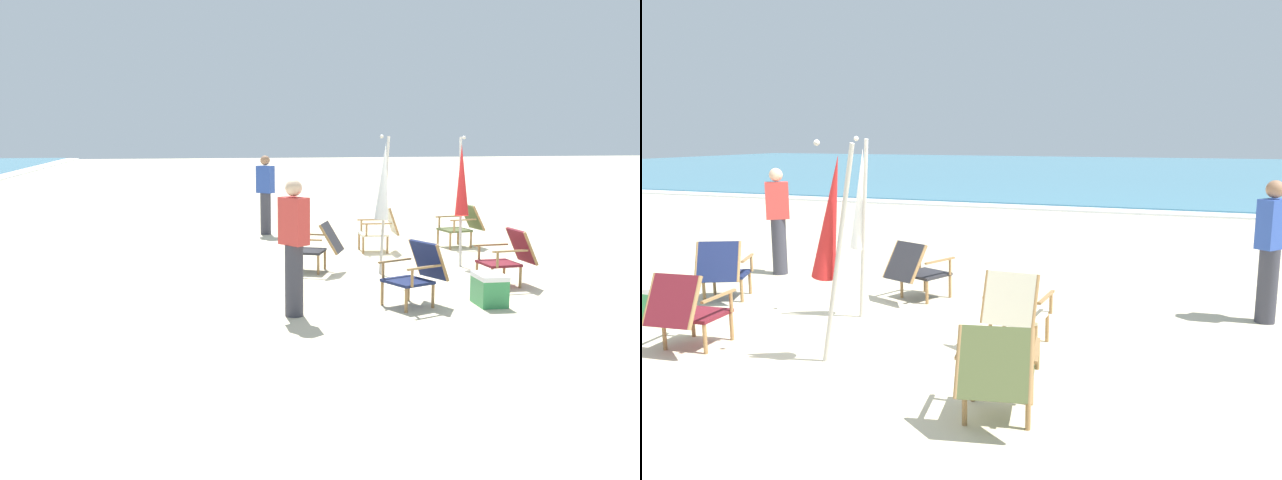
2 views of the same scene
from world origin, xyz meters
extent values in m
plane|color=beige|center=(0.00, 0.00, 0.00)|extent=(80.00, 80.00, 0.00)
cube|color=teal|center=(0.00, 32.44, 0.05)|extent=(80.00, 40.00, 0.10)
cube|color=white|center=(0.00, 12.14, 0.03)|extent=(80.00, 1.10, 0.06)
cube|color=#28282D|center=(0.30, 1.78, 0.32)|extent=(0.66, 0.64, 0.04)
cube|color=#28282D|center=(0.17, 1.43, 0.54)|extent=(0.57, 0.46, 0.46)
cylinder|color=olive|center=(0.17, 2.06, 0.16)|extent=(0.04, 0.04, 0.32)
cylinder|color=olive|center=(0.60, 1.89, 0.16)|extent=(0.04, 0.04, 0.32)
cylinder|color=olive|center=(0.01, 1.66, 0.16)|extent=(0.04, 0.04, 0.32)
cylinder|color=olive|center=(0.44, 1.49, 0.16)|extent=(0.04, 0.04, 0.32)
cube|color=olive|center=(0.04, 1.86, 0.54)|extent=(0.23, 0.50, 0.02)
cylinder|color=olive|center=(0.11, 2.03, 0.43)|extent=(0.04, 0.04, 0.22)
cube|color=olive|center=(0.56, 1.66, 0.54)|extent=(0.23, 0.50, 0.02)
cylinder|color=olive|center=(0.63, 1.83, 0.43)|extent=(0.04, 0.04, 0.22)
cylinder|color=olive|center=(-0.07, 1.52, 0.54)|extent=(0.15, 0.30, 0.47)
cylinder|color=olive|center=(0.41, 1.33, 0.54)|extent=(0.15, 0.30, 0.47)
cube|color=#515B33|center=(2.22, -1.23, 0.32)|extent=(0.60, 0.57, 0.04)
cube|color=#515B33|center=(2.29, -1.59, 0.55)|extent=(0.54, 0.37, 0.48)
cylinder|color=olive|center=(1.95, -1.06, 0.16)|extent=(0.04, 0.04, 0.32)
cylinder|color=olive|center=(2.41, -0.97, 0.16)|extent=(0.04, 0.04, 0.32)
cylinder|color=olive|center=(2.04, -1.49, 0.16)|extent=(0.04, 0.04, 0.32)
cylinder|color=olive|center=(2.50, -1.40, 0.16)|extent=(0.04, 0.04, 0.32)
cube|color=olive|center=(1.95, -1.30, 0.54)|extent=(0.14, 0.53, 0.02)
cylinder|color=olive|center=(1.92, -1.12, 0.43)|extent=(0.04, 0.04, 0.22)
cube|color=olive|center=(2.50, -1.20, 0.54)|extent=(0.14, 0.53, 0.02)
cylinder|color=olive|center=(2.47, -1.01, 0.43)|extent=(0.04, 0.04, 0.22)
cylinder|color=olive|center=(2.04, -1.63, 0.55)|extent=(0.09, 0.28, 0.48)
cylinder|color=olive|center=(2.54, -1.54, 0.55)|extent=(0.09, 0.28, 0.48)
cube|color=#19234C|center=(-2.13, 0.85, 0.32)|extent=(0.67, 0.66, 0.04)
cube|color=#19234C|center=(-1.98, 0.54, 0.56)|extent=(0.55, 0.42, 0.49)
cylinder|color=olive|center=(-2.43, 0.94, 0.16)|extent=(0.04, 0.04, 0.32)
cylinder|color=olive|center=(-2.01, 1.14, 0.16)|extent=(0.04, 0.04, 0.32)
cylinder|color=olive|center=(-2.25, 0.55, 0.16)|extent=(0.04, 0.04, 0.32)
cylinder|color=olive|center=(-1.83, 0.75, 0.16)|extent=(0.04, 0.04, 0.32)
cube|color=olive|center=(-2.37, 0.71, 0.54)|extent=(0.26, 0.49, 0.02)
cylinder|color=olive|center=(-2.45, 0.88, 0.43)|extent=(0.04, 0.04, 0.22)
cube|color=olive|center=(-1.87, 0.95, 0.54)|extent=(0.26, 0.49, 0.02)
cylinder|color=olive|center=(-1.95, 1.12, 0.43)|extent=(0.04, 0.04, 0.22)
cylinder|color=olive|center=(-2.21, 0.43, 0.56)|extent=(0.14, 0.23, 0.49)
cylinder|color=olive|center=(-1.75, 0.65, 0.56)|extent=(0.14, 0.23, 0.49)
cube|color=beige|center=(1.95, 0.38, 0.32)|extent=(0.54, 0.50, 0.04)
cube|color=beige|center=(1.94, 0.05, 0.57)|extent=(0.50, 0.23, 0.50)
cylinder|color=olive|center=(1.73, 0.60, 0.16)|extent=(0.04, 0.04, 0.32)
cylinder|color=olive|center=(2.19, 0.58, 0.16)|extent=(0.04, 0.04, 0.32)
cylinder|color=olive|center=(1.71, 0.17, 0.16)|extent=(0.04, 0.04, 0.32)
cylinder|color=olive|center=(2.18, 0.15, 0.16)|extent=(0.04, 0.04, 0.32)
cube|color=olive|center=(1.67, 0.37, 0.54)|extent=(0.06, 0.53, 0.02)
cylinder|color=olive|center=(1.68, 0.56, 0.43)|extent=(0.04, 0.04, 0.22)
cube|color=olive|center=(2.23, 0.35, 0.54)|extent=(0.06, 0.53, 0.02)
cylinder|color=olive|center=(2.24, 0.53, 0.43)|extent=(0.04, 0.04, 0.22)
cylinder|color=olive|center=(1.68, 0.06, 0.57)|extent=(0.05, 0.21, 0.50)
cylinder|color=olive|center=(2.19, 0.04, 0.57)|extent=(0.05, 0.21, 0.50)
cube|color=maroon|center=(-1.13, -0.75, 0.32)|extent=(0.57, 0.53, 0.04)
cube|color=maroon|center=(-1.09, -1.10, 0.56)|extent=(0.52, 0.30, 0.49)
cylinder|color=olive|center=(-1.38, -0.56, 0.16)|extent=(0.04, 0.04, 0.32)
cylinder|color=olive|center=(-0.91, -0.51, 0.16)|extent=(0.04, 0.04, 0.32)
cylinder|color=olive|center=(-1.34, -0.99, 0.16)|extent=(0.04, 0.04, 0.32)
cylinder|color=olive|center=(-0.87, -0.94, 0.16)|extent=(0.04, 0.04, 0.32)
cube|color=olive|center=(-1.40, -0.80, 0.54)|extent=(0.09, 0.53, 0.02)
cylinder|color=olive|center=(-1.42, -0.61, 0.43)|extent=(0.04, 0.04, 0.22)
cube|color=olive|center=(-0.84, -0.74, 0.54)|extent=(0.09, 0.53, 0.02)
cylinder|color=olive|center=(-0.86, -0.55, 0.43)|extent=(0.04, 0.04, 0.22)
cylinder|color=olive|center=(-1.34, -1.12, 0.56)|extent=(0.07, 0.26, 0.49)
cylinder|color=olive|center=(-0.84, -1.07, 0.56)|extent=(0.07, 0.26, 0.49)
cylinder|color=#B7B2A8|center=(0.04, 0.64, 1.04)|extent=(0.28, 0.22, 2.09)
cone|color=white|center=(0.00, 0.66, 1.41)|extent=(0.43, 0.39, 1.17)
sphere|color=#B7B2A8|center=(-0.07, 0.72, 2.08)|extent=(0.06, 0.06, 0.06)
cylinder|color=#B7B2A8|center=(0.54, -0.74, 1.03)|extent=(0.47, 0.14, 2.06)
cone|color=red|center=(0.47, -0.73, 1.39)|extent=(0.49, 0.31, 1.18)
sphere|color=#B7B2A8|center=(0.33, -0.70, 2.06)|extent=(0.06, 0.06, 0.06)
cylinder|color=#383842|center=(-2.37, 2.30, 0.43)|extent=(0.22, 0.22, 0.86)
cube|color=#D13D38|center=(-2.37, 2.30, 1.14)|extent=(0.39, 0.37, 0.56)
sphere|color=beige|center=(-2.37, 2.30, 1.53)|extent=(0.20, 0.20, 0.20)
cylinder|color=#383842|center=(4.39, 2.12, 0.43)|extent=(0.22, 0.22, 0.86)
cube|color=#2D4CA5|center=(4.39, 2.12, 1.14)|extent=(0.37, 0.39, 0.56)
sphere|color=#9E7051|center=(4.39, 2.12, 1.53)|extent=(0.20, 0.20, 0.20)
cube|color=#338C4C|center=(-2.20, -0.20, 0.17)|extent=(0.48, 0.34, 0.34)
cube|color=white|center=(-2.20, -0.20, 0.37)|extent=(0.49, 0.35, 0.06)
camera|label=1|loc=(-11.01, 3.29, 2.26)|focal=42.00mm
camera|label=2|loc=(3.52, -5.56, 2.13)|focal=35.00mm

